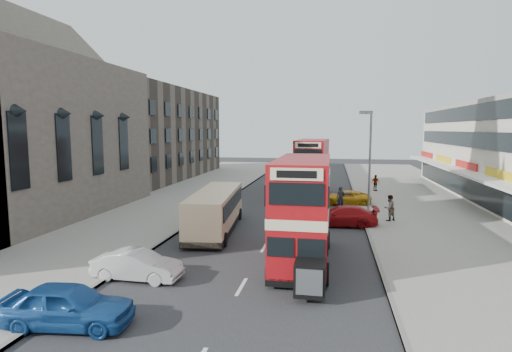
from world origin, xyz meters
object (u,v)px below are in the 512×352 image
Objects in this scene: bus_second at (312,168)px; pedestrian_near at (389,208)px; car_left_near at (68,305)px; coach at (216,209)px; cyclist at (340,205)px; pedestrian_far at (375,183)px; bus_main at (303,210)px; street_lamp at (369,155)px; car_right_a at (342,216)px; car_left_front at (137,265)px; car_right_b at (345,198)px.

pedestrian_near is at bearing 122.62° from bus_second.
pedestrian_near is (12.92, 18.26, 0.34)m from car_left_near.
coach reaches higher than cyclist.
bus_main is at bearing -133.76° from pedestrian_far.
coach is at bearing 72.55° from bus_second.
street_lamp is 1.65× the size of car_right_a.
cyclist is at bearing -30.70° from car_left_near.
cyclist reaches higher than pedestrian_far.
coach is 5.07× the size of pedestrian_near.
car_left_front is 0.82× the size of car_right_a.
street_lamp reaches higher than car_right_a.
car_left_front is at bearing -125.25° from street_lamp.
cyclist is at bearing -74.74° from pedestrian_near.
pedestrian_far is at bearing -127.79° from pedestrian_near.
car_right_a is (2.63, -12.18, -2.19)m from bus_second.
pedestrian_near is (2.89, -6.62, 0.47)m from car_right_b.
bus_second is 5.49m from car_right_b.
bus_main is 4.33× the size of cyclist.
car_right_a is (-2.06, -3.94, -4.07)m from street_lamp.
pedestrian_near is (11.63, 4.67, -0.37)m from coach.
street_lamp is 12.85m from coach.
cyclist is at bearing -4.09° from car_right_b.
coach reaches higher than car_right_b.
pedestrian_near reaches higher than car_right_a.
car_left_front is at bearing -22.25° from car_right_b.
pedestrian_near is at bearing -41.29° from car_left_front.
bus_main is 2.32× the size of car_left_front.
coach reaches higher than car_right_a.
pedestrian_far is (12.11, 19.32, -0.46)m from coach.
bus_main is at bearing -5.66° from car_right_b.
car_left_near reaches higher than car_right_b.
pedestrian_near is at bearing 26.96° from car_right_b.
coach is 5.58× the size of pedestrian_far.
car_right_b is (10.03, 24.88, -0.12)m from car_left_near.
car_left_front is 2.11× the size of pedestrian_near.
coach is 2.17× the size of car_left_near.
car_right_a is 2.29× the size of cyclist.
bus_second is at bearing -13.90° from car_left_front.
street_lamp is at bearing 23.00° from car_right_b.
street_lamp is 4.59m from cyclist.
street_lamp is 2.02× the size of car_left_front.
car_right_a is at bearing -133.44° from pedestrian_far.
car_right_a is at bearing -92.04° from cyclist.
cyclist reaches higher than car_left_front.
street_lamp reaches higher than car_right_b.
car_right_a reaches higher than car_left_front.
street_lamp is 0.87× the size of bus_main.
coach is 12.54m from pedestrian_near.
coach is at bearing -152.12° from pedestrian_far.
car_left_near is at bearing -101.41° from coach.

